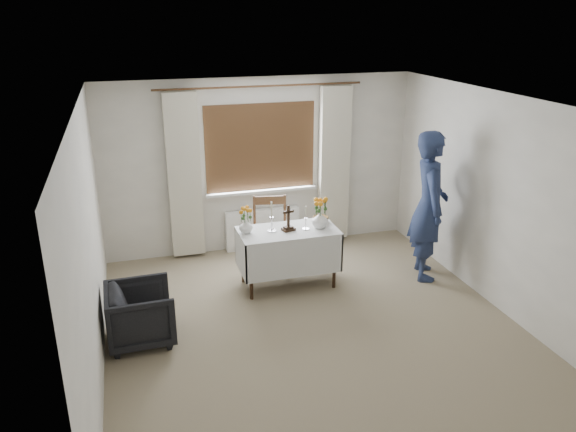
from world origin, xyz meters
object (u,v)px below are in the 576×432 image
at_px(flower_vase_right, 320,220).
at_px(person, 429,206).
at_px(armchair, 141,314).
at_px(wooden_chair, 271,237).
at_px(flower_vase_left, 246,226).
at_px(altar_table, 288,258).
at_px(wooden_cross, 288,218).

bearing_deg(flower_vase_right, person, -7.79).
bearing_deg(armchair, flower_vase_right, -72.74).
xyz_separation_m(wooden_chair, flower_vase_left, (-0.41, -0.34, 0.33)).
bearing_deg(altar_table, person, -7.22).
xyz_separation_m(altar_table, flower_vase_right, (0.41, -0.04, 0.49)).
bearing_deg(flower_vase_right, flower_vase_left, 173.95).
xyz_separation_m(altar_table, person, (1.82, -0.23, 0.60)).
bearing_deg(wooden_chair, altar_table, -64.15).
xyz_separation_m(armchair, person, (3.69, 0.57, 0.66)).
xyz_separation_m(altar_table, armchair, (-1.87, -0.80, -0.06)).
bearing_deg(wooden_chair, flower_vase_right, -30.27).
bearing_deg(altar_table, flower_vase_right, -5.24).
distance_m(wooden_chair, flower_vase_left, 0.63).
relative_size(person, flower_vase_right, 9.06).
height_order(wooden_chair, flower_vase_left, wooden_chair).
distance_m(armchair, flower_vase_left, 1.69).
bearing_deg(armchair, wooden_chair, -56.79).
xyz_separation_m(person, flower_vase_left, (-2.35, 0.29, -0.13)).
bearing_deg(wooden_cross, person, -20.89).
bearing_deg(person, armchair, 117.04).
relative_size(armchair, wooden_cross, 2.12).
distance_m(flower_vase_left, flower_vase_right, 0.94).
relative_size(wooden_chair, wooden_cross, 3.15).
relative_size(altar_table, wooden_chair, 1.20).
xyz_separation_m(flower_vase_left, flower_vase_right, (0.93, -0.10, 0.02)).
bearing_deg(flower_vase_left, wooden_cross, -8.19).
distance_m(armchair, wooden_cross, 2.12).
height_order(armchair, flower_vase_right, flower_vase_right).
bearing_deg(flower_vase_left, wooden_chair, 40.05).
height_order(altar_table, person, person).
height_order(wooden_chair, person, person).
xyz_separation_m(person, wooden_cross, (-1.82, 0.22, -0.05)).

